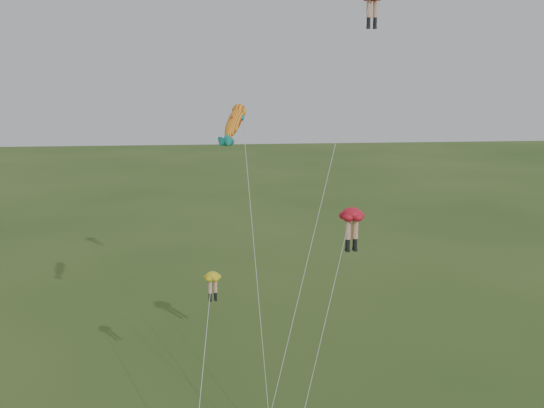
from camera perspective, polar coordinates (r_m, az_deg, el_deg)
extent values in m
cylinder|color=tan|center=(37.81, 9.11, 17.69)|extent=(0.29, 0.29, 1.00)
cylinder|color=black|center=(37.74, 9.07, 16.56)|extent=(0.23, 0.23, 0.50)
cube|color=black|center=(37.72, 9.05, 16.08)|extent=(0.18, 0.30, 0.14)
cylinder|color=tan|center=(37.94, 9.71, 17.65)|extent=(0.29, 0.29, 1.00)
cylinder|color=black|center=(37.87, 9.67, 16.53)|extent=(0.23, 0.23, 0.50)
cube|color=black|center=(37.84, 9.65, 16.04)|extent=(0.18, 0.30, 0.14)
cylinder|color=silver|center=(33.09, 4.44, -0.82)|extent=(7.71, 9.37, 24.53)
ellipsoid|color=red|center=(34.00, 7.54, -0.93)|extent=(1.74, 1.74, 0.74)
cylinder|color=tan|center=(34.11, 7.16, -2.38)|extent=(0.33, 0.33, 1.13)
cylinder|color=black|center=(34.33, 7.12, -3.74)|extent=(0.26, 0.26, 0.56)
cube|color=black|center=(34.43, 7.11, -4.33)|extent=(0.25, 0.36, 0.16)
cylinder|color=tan|center=(34.30, 7.84, -2.32)|extent=(0.33, 0.33, 1.13)
cylinder|color=black|center=(34.51, 7.80, -3.68)|extent=(0.26, 0.26, 0.56)
cube|color=black|center=(34.61, 7.79, -4.26)|extent=(0.25, 0.36, 0.16)
cylinder|color=silver|center=(32.84, 4.76, -12.09)|extent=(4.22, 5.58, 12.40)
ellipsoid|color=gold|center=(34.84, -5.63, -6.76)|extent=(1.24, 1.24, 0.51)
cylinder|color=tan|center=(35.01, -5.86, -7.72)|extent=(0.23, 0.23, 0.78)
cylinder|color=black|center=(35.21, -5.84, -8.62)|extent=(0.18, 0.18, 0.39)
cube|color=black|center=(35.30, -5.83, -9.00)|extent=(0.18, 0.25, 0.11)
cylinder|color=tan|center=(35.08, -5.36, -7.67)|extent=(0.23, 0.23, 0.78)
cylinder|color=black|center=(35.28, -5.34, -8.57)|extent=(0.18, 0.18, 0.39)
cube|color=black|center=(35.37, -5.33, -8.95)|extent=(0.18, 0.25, 0.11)
cylinder|color=silver|center=(33.48, -6.52, -15.17)|extent=(1.25, 6.42, 8.67)
ellipsoid|color=yellow|center=(35.92, -3.55, 7.78)|extent=(2.02, 2.90, 2.47)
sphere|color=yellow|center=(35.92, -3.55, 7.78)|extent=(1.36, 1.53, 1.26)
cone|color=#137B73|center=(35.92, -3.55, 7.78)|extent=(1.14, 1.36, 1.22)
cone|color=#137B73|center=(35.92, -3.55, 7.78)|extent=(1.14, 1.36, 1.22)
cone|color=#137B73|center=(35.92, -3.55, 7.78)|extent=(0.64, 0.76, 0.68)
cone|color=#137B73|center=(35.92, -3.55, 7.78)|extent=(0.64, 0.76, 0.68)
cone|color=#AD3112|center=(35.92, -3.55, 7.78)|extent=(0.68, 0.78, 0.67)
cylinder|color=silver|center=(33.91, -1.86, -7.12)|extent=(1.48, 7.67, 16.96)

